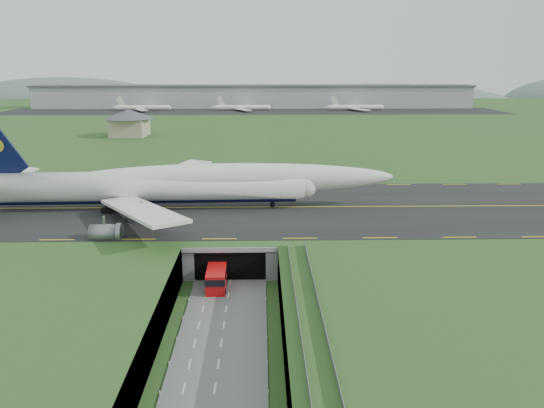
{
  "coord_description": "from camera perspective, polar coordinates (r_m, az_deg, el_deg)",
  "views": [
    {
      "loc": [
        5.4,
        -75.41,
        35.49
      ],
      "look_at": [
        7.29,
        20.0,
        10.26
      ],
      "focal_mm": 35.0,
      "sensor_mm": 36.0,
      "label": 1
    }
  ],
  "objects": [
    {
      "name": "shuttle_tram",
      "position": [
        87.72,
        -5.98,
        -7.83
      ],
      "size": [
        3.34,
        8.34,
        3.36
      ],
      "rotation": [
        0.0,
        0.0,
        0.02
      ],
      "color": "red",
      "rests_on": "ground"
    },
    {
      "name": "service_building",
      "position": [
        232.47,
        -15.13,
        8.67
      ],
      "size": [
        21.48,
        21.48,
        11.27
      ],
      "rotation": [
        0.0,
        0.0,
        -0.04
      ],
      "color": "tan",
      "rests_on": "ground"
    },
    {
      "name": "airfield_deck",
      "position": [
        82.29,
        -4.86,
        -8.5
      ],
      "size": [
        800.0,
        800.0,
        6.0
      ],
      "primitive_type": "cube",
      "color": "gray",
      "rests_on": "ground"
    },
    {
      "name": "tunnel_portal",
      "position": [
        97.73,
        -4.25,
        -4.44
      ],
      "size": [
        17.0,
        22.3,
        6.0
      ],
      "color": "gray",
      "rests_on": "ground"
    },
    {
      "name": "guideway",
      "position": [
        64.12,
        4.12,
        -13.3
      ],
      "size": [
        3.0,
        53.0,
        7.05
      ],
      "color": "#A8A8A3",
      "rests_on": "ground"
    },
    {
      "name": "distant_hills",
      "position": [
        510.37,
        5.6,
        10.3
      ],
      "size": [
        700.0,
        91.0,
        60.0
      ],
      "color": "slate",
      "rests_on": "ground"
    },
    {
      "name": "taxiway",
      "position": [
        112.46,
        -3.85,
        -0.38
      ],
      "size": [
        800.0,
        44.0,
        0.18
      ],
      "primitive_type": "cube",
      "color": "black",
      "rests_on": "airfield_deck"
    },
    {
      "name": "jumbo_jet",
      "position": [
        111.92,
        -10.17,
        2.08
      ],
      "size": [
        91.3,
        59.32,
        19.63
      ],
      "rotation": [
        0.0,
        0.0,
        0.03
      ],
      "color": "white",
      "rests_on": "ground"
    },
    {
      "name": "cargo_terminal",
      "position": [
        375.48,
        -2.0,
        11.51
      ],
      "size": [
        320.0,
        67.0,
        15.6
      ],
      "color": "#B2B2B2",
      "rests_on": "ground"
    },
    {
      "name": "ground",
      "position": [
        83.52,
        -4.81,
        -10.39
      ],
      "size": [
        900.0,
        900.0,
        0.0
      ],
      "primitive_type": "plane",
      "color": "#2E5321",
      "rests_on": "ground"
    },
    {
      "name": "trench_road",
      "position": [
        76.77,
        -5.16,
        -12.71
      ],
      "size": [
        12.0,
        75.0,
        0.2
      ],
      "primitive_type": "cube",
      "color": "slate",
      "rests_on": "ground"
    }
  ]
}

